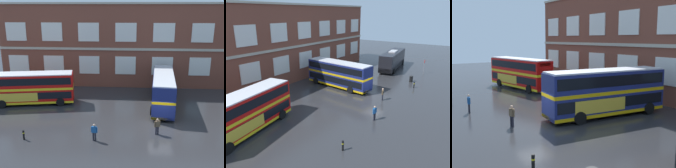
% 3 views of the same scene
% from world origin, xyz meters
% --- Properties ---
extents(ground_plane, '(120.00, 120.00, 0.00)m').
position_xyz_m(ground_plane, '(0.00, 2.00, 0.00)').
color(ground_plane, '#2B2B2D').
extents(brick_terminal_building, '(44.39, 8.19, 12.76)m').
position_xyz_m(brick_terminal_building, '(-1.35, 17.98, 6.24)').
color(brick_terminal_building, brown).
rests_on(brick_terminal_building, ground).
extents(double_decker_near, '(11.28, 4.43, 4.07)m').
position_xyz_m(double_decker_near, '(-16.13, 5.94, 2.15)').
color(double_decker_near, red).
rests_on(double_decker_near, ground).
extents(double_decker_middle, '(3.68, 11.20, 4.07)m').
position_xyz_m(double_decker_middle, '(0.82, 6.52, 2.15)').
color(double_decker_middle, navy).
rests_on(double_decker_middle, ground).
extents(waiting_passenger, '(0.64, 0.29, 1.70)m').
position_xyz_m(waiting_passenger, '(-6.59, -3.32, 0.93)').
color(waiting_passenger, black).
rests_on(waiting_passenger, ground).
extents(second_passenger, '(0.63, 0.35, 1.70)m').
position_xyz_m(second_passenger, '(-0.59, -1.62, 0.93)').
color(second_passenger, black).
rests_on(second_passenger, ground).
extents(safety_bollard_west, '(0.19, 0.19, 0.95)m').
position_xyz_m(safety_bollard_west, '(-13.32, -3.59, 0.49)').
color(safety_bollard_west, black).
rests_on(safety_bollard_west, ground).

